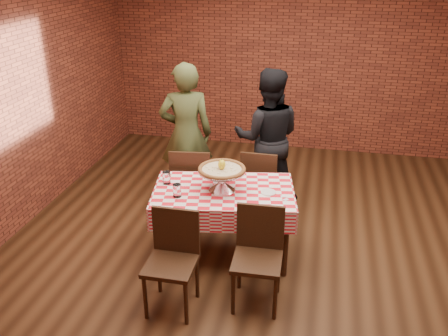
{
  "coord_description": "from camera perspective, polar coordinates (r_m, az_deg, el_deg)",
  "views": [
    {
      "loc": [
        0.51,
        -4.28,
        2.91
      ],
      "look_at": [
        -0.39,
        -0.08,
        0.95
      ],
      "focal_mm": 38.38,
      "sensor_mm": 36.0,
      "label": 1
    }
  ],
  "objects": [
    {
      "name": "diner_olive",
      "position": [
        5.82,
        -4.53,
        4.03
      ],
      "size": [
        0.74,
        0.59,
        1.75
      ],
      "primitive_type": "imported",
      "rotation": [
        0.0,
        0.0,
        3.45
      ],
      "color": "#424A26",
      "rests_on": "ground"
    },
    {
      "name": "tablecloth",
      "position": [
        4.76,
        -0.04,
        -3.88
      ],
      "size": [
        1.52,
        1.08,
        0.23
      ],
      "primitive_type": null,
      "rotation": [
        0.0,
        0.0,
        0.17
      ],
      "color": "red",
      "rests_on": "table"
    },
    {
      "name": "sweetener_packet_b",
      "position": [
        4.62,
        7.09,
        -3.38
      ],
      "size": [
        0.06,
        0.04,
        0.0
      ],
      "primitive_type": "cube",
      "rotation": [
        0.0,
        0.0,
        0.21
      ],
      "color": "white",
      "rests_on": "tablecloth"
    },
    {
      "name": "condiment_caddy",
      "position": [
        4.96,
        0.93,
        -0.26
      ],
      "size": [
        0.12,
        0.1,
        0.14
      ],
      "primitive_type": "cube",
      "rotation": [
        0.0,
        0.0,
        -0.23
      ],
      "color": "silver",
      "rests_on": "tablecloth"
    },
    {
      "name": "pizza_stand",
      "position": [
        4.67,
        -0.26,
        -1.45
      ],
      "size": [
        0.5,
        0.5,
        0.21
      ],
      "primitive_type": null,
      "rotation": [
        0.0,
        0.0,
        -0.05
      ],
      "color": "silver",
      "rests_on": "tablecloth"
    },
    {
      "name": "chair_far_right",
      "position": [
        5.58,
        4.36,
        -1.77
      ],
      "size": [
        0.42,
        0.42,
        0.89
      ],
      "primitive_type": null,
      "rotation": [
        0.0,
        0.0,
        3.12
      ],
      "color": "#362111",
      "rests_on": "ground"
    },
    {
      "name": "chair_near_left",
      "position": [
        4.2,
        -6.37,
        -11.43
      ],
      "size": [
        0.42,
        0.42,
        0.9
      ],
      "primitive_type": null,
      "rotation": [
        0.0,
        0.0,
        0.0
      ],
      "color": "#362111",
      "rests_on": "ground"
    },
    {
      "name": "diner_black",
      "position": [
        5.8,
        5.2,
        3.61
      ],
      "size": [
        0.89,
        0.73,
        1.69
      ],
      "primitive_type": "imported",
      "rotation": [
        0.0,
        0.0,
        3.26
      ],
      "color": "black",
      "rests_on": "ground"
    },
    {
      "name": "chair_far_left",
      "position": [
        5.52,
        -3.73,
        -1.76
      ],
      "size": [
        0.51,
        0.51,
        0.93
      ],
      "primitive_type": null,
      "rotation": [
        0.0,
        0.0,
        3.28
      ],
      "color": "#362111",
      "rests_on": "ground"
    },
    {
      "name": "pizza",
      "position": [
        4.62,
        -0.26,
        -0.2
      ],
      "size": [
        0.49,
        0.49,
        0.03
      ],
      "primitive_type": "cylinder",
      "rotation": [
        0.0,
        0.0,
        -0.05
      ],
      "color": "#C9B58C",
      "rests_on": "pizza_stand"
    },
    {
      "name": "back_wall",
      "position": [
        7.44,
        8.18,
        13.0
      ],
      "size": [
        5.5,
        0.0,
        5.5
      ],
      "primitive_type": "plane",
      "rotation": [
        1.57,
        0.0,
        0.0
      ],
      "color": "maroon",
      "rests_on": "ground"
    },
    {
      "name": "side_plate",
      "position": [
        4.67,
        5.31,
        -2.9
      ],
      "size": [
        0.17,
        0.17,
        0.01
      ],
      "primitive_type": "cylinder",
      "rotation": [
        0.0,
        0.0,
        0.17
      ],
      "color": "white",
      "rests_on": "tablecloth"
    },
    {
      "name": "water_glass_left",
      "position": [
        4.58,
        -5.61,
        -2.69
      ],
      "size": [
        0.09,
        0.09,
        0.13
      ],
      "primitive_type": "cylinder",
      "rotation": [
        0.0,
        0.0,
        0.17
      ],
      "color": "white",
      "rests_on": "tablecloth"
    },
    {
      "name": "lemon",
      "position": [
        4.6,
        -0.26,
        0.42
      ],
      "size": [
        0.08,
        0.08,
        0.1
      ],
      "primitive_type": "ellipsoid",
      "rotation": [
        0.0,
        0.0,
        -0.05
      ],
      "color": "yellow",
      "rests_on": "pizza"
    },
    {
      "name": "chair_near_right",
      "position": [
        4.24,
        3.97,
        -11.0
      ],
      "size": [
        0.44,
        0.44,
        0.9
      ],
      "primitive_type": null,
      "rotation": [
        0.0,
        0.0,
        0.03
      ],
      "color": "#362111",
      "rests_on": "ground"
    },
    {
      "name": "ground",
      "position": [
        5.2,
        4.47,
        -9.57
      ],
      "size": [
        6.0,
        6.0,
        0.0
      ],
      "primitive_type": "plane",
      "color": "black",
      "rests_on": "ground"
    },
    {
      "name": "sweetener_packet_a",
      "position": [
        4.56,
        7.38,
        -3.76
      ],
      "size": [
        0.06,
        0.06,
        0.0
      ],
      "primitive_type": "cube",
      "rotation": [
        0.0,
        0.0,
        0.85
      ],
      "color": "white",
      "rests_on": "tablecloth"
    },
    {
      "name": "water_glass_right",
      "position": [
        4.85,
        -6.86,
        -1.15
      ],
      "size": [
        0.09,
        0.09,
        0.13
      ],
      "primitive_type": "cylinder",
      "rotation": [
        0.0,
        0.0,
        0.17
      ],
      "color": "white",
      "rests_on": "tablecloth"
    },
    {
      "name": "table",
      "position": [
        4.9,
        -0.04,
        -6.62
      ],
      "size": [
        1.48,
        1.04,
        0.75
      ],
      "primitive_type": "cube",
      "rotation": [
        0.0,
        0.0,
        0.17
      ],
      "color": "#362111",
      "rests_on": "ground"
    }
  ]
}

